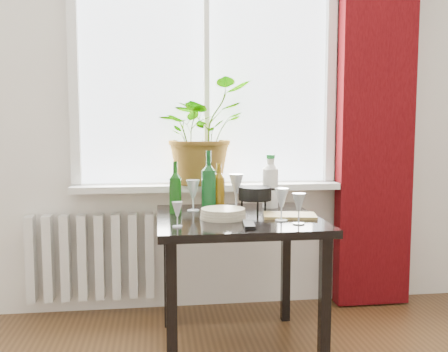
{
  "coord_description": "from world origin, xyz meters",
  "views": [
    {
      "loc": [
        -0.32,
        -1.04,
        1.23
      ],
      "look_at": [
        0.03,
        1.55,
        0.96
      ],
      "focal_mm": 40.0,
      "sensor_mm": 36.0,
      "label": 1
    }
  ],
  "objects": [
    {
      "name": "wineglass_front_right",
      "position": [
        0.3,
        1.39,
        0.83
      ],
      "size": [
        0.09,
        0.09,
        0.17
      ],
      "primitive_type": null,
      "rotation": [
        0.0,
        0.0,
        -0.33
      ],
      "color": "silver",
      "rests_on": "table"
    },
    {
      "name": "curtain",
      "position": [
        1.12,
        2.12,
        1.3
      ],
      "size": [
        0.5,
        0.12,
        2.56
      ],
      "color": "#390507",
      "rests_on": "ground"
    },
    {
      "name": "windowsill",
      "position": [
        0.0,
        2.15,
        0.82
      ],
      "size": [
        1.72,
        0.2,
        0.04
      ],
      "color": "silver",
      "rests_on": "ground"
    },
    {
      "name": "wineglass_front_left",
      "position": [
        -0.23,
        1.31,
        0.8
      ],
      "size": [
        0.07,
        0.07,
        0.12
      ],
      "primitive_type": null,
      "rotation": [
        0.0,
        0.0,
        -0.36
      ],
      "color": "silver",
      "rests_on": "table"
    },
    {
      "name": "bottle_amber",
      "position": [
        0.02,
        1.75,
        0.88
      ],
      "size": [
        0.07,
        0.07,
        0.27
      ],
      "primitive_type": null,
      "rotation": [
        0.0,
        0.0,
        -0.1
      ],
      "color": "brown",
      "rests_on": "table"
    },
    {
      "name": "wineglass_back_left",
      "position": [
        -0.12,
        1.74,
        0.83
      ],
      "size": [
        0.09,
        0.09,
        0.18
      ],
      "primitive_type": null,
      "rotation": [
        0.0,
        0.0,
        0.24
      ],
      "color": "silver",
      "rests_on": "table"
    },
    {
      "name": "wineglass_back_center",
      "position": [
        0.13,
        1.81,
        0.84
      ],
      "size": [
        0.11,
        0.11,
        0.21
      ],
      "primitive_type": null,
      "rotation": [
        0.0,
        0.0,
        -0.32
      ],
      "color": "silver",
      "rests_on": "table"
    },
    {
      "name": "window",
      "position": [
        0.0,
        2.22,
        1.6
      ],
      "size": [
        1.72,
        0.08,
        1.62
      ],
      "color": "white",
      "rests_on": "ground"
    },
    {
      "name": "fondue_pot",
      "position": [
        0.22,
        1.66,
        0.81
      ],
      "size": [
        0.21,
        0.19,
        0.14
      ],
      "primitive_type": null,
      "rotation": [
        0.0,
        0.0,
        0.02
      ],
      "color": "black",
      "rests_on": "table"
    },
    {
      "name": "radiator",
      "position": [
        -0.75,
        2.18,
        0.38
      ],
      "size": [
        0.8,
        0.1,
        0.55
      ],
      "color": "silver",
      "rests_on": "ground"
    },
    {
      "name": "tv_remote",
      "position": [
        0.11,
        1.27,
        0.75
      ],
      "size": [
        0.07,
        0.17,
        0.02
      ],
      "primitive_type": "cube",
      "rotation": [
        0.0,
        0.0,
        -0.1
      ],
      "color": "black",
      "rests_on": "table"
    },
    {
      "name": "wine_bottle_right",
      "position": [
        -0.04,
        1.7,
        0.91
      ],
      "size": [
        0.1,
        0.1,
        0.35
      ],
      "primitive_type": null,
      "rotation": [
        0.0,
        0.0,
        -0.24
      ],
      "color": "#0C3F16",
      "rests_on": "table"
    },
    {
      "name": "wineglass_far_right",
      "position": [
        0.36,
        1.3,
        0.82
      ],
      "size": [
        0.09,
        0.09,
        0.16
      ],
      "primitive_type": null,
      "rotation": [
        0.0,
        0.0,
        -0.33
      ],
      "color": "#B0BABE",
      "rests_on": "table"
    },
    {
      "name": "cleaning_bottle",
      "position": [
        0.34,
        1.8,
        0.9
      ],
      "size": [
        0.11,
        0.11,
        0.32
      ],
      "primitive_type": null,
      "rotation": [
        0.0,
        0.0,
        0.23
      ],
      "color": "white",
      "rests_on": "table"
    },
    {
      "name": "table",
      "position": [
        0.1,
        1.55,
        0.65
      ],
      "size": [
        0.85,
        0.85,
        0.74
      ],
      "color": "black",
      "rests_on": "ground"
    },
    {
      "name": "potted_plant",
      "position": [
        -0.04,
        2.15,
        1.18
      ],
      "size": [
        0.8,
        0.79,
        0.67
      ],
      "primitive_type": "imported",
      "rotation": [
        0.0,
        0.0,
        0.71
      ],
      "color": "#3E711E",
      "rests_on": "windowsill"
    },
    {
      "name": "wine_bottle_left",
      "position": [
        -0.22,
        1.7,
        0.88
      ],
      "size": [
        0.08,
        0.08,
        0.29
      ],
      "primitive_type": null,
      "rotation": [
        0.0,
        0.0,
        0.14
      ],
      "color": "#0F450D",
      "rests_on": "table"
    },
    {
      "name": "plate_stack",
      "position": [
        0.01,
        1.49,
        0.77
      ],
      "size": [
        0.26,
        0.26,
        0.05
      ],
      "primitive_type": "cylinder",
      "rotation": [
        0.0,
        0.0,
        0.08
      ],
      "color": "beige",
      "rests_on": "table"
    },
    {
      "name": "cutting_board",
      "position": [
        0.37,
        1.49,
        0.75
      ],
      "size": [
        0.3,
        0.23,
        0.01
      ],
      "primitive_type": "cube",
      "rotation": [
        0.0,
        0.0,
        -0.19
      ],
      "color": "#A68D4B",
      "rests_on": "table"
    }
  ]
}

